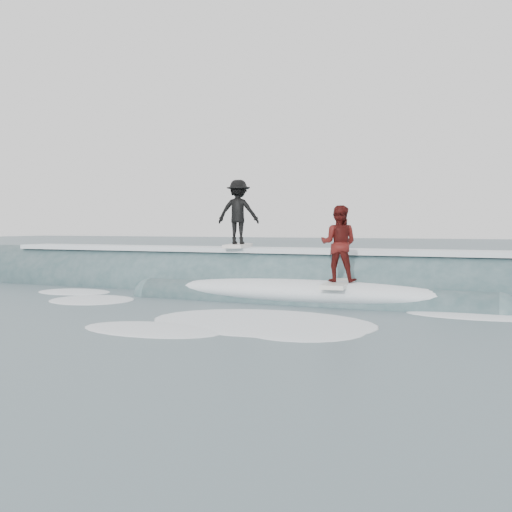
% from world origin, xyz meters
% --- Properties ---
extents(ground, '(160.00, 160.00, 0.00)m').
position_xyz_m(ground, '(0.00, 0.00, 0.00)').
color(ground, '#3D4F59').
rests_on(ground, ground).
extents(breaking_wave, '(23.57, 4.01, 2.46)m').
position_xyz_m(breaking_wave, '(0.18, 2.84, 0.04)').
color(breaking_wave, '#335155').
rests_on(breaking_wave, ground).
extents(surfer_black, '(1.37, 2.07, 2.04)m').
position_xyz_m(surfer_black, '(-0.99, 3.06, 2.31)').
color(surfer_black, silver).
rests_on(surfer_black, ground).
extents(surfer_red, '(0.95, 2.04, 1.96)m').
position_xyz_m(surfer_red, '(2.68, 0.86, 1.43)').
color(surfer_red, silver).
rests_on(surfer_red, ground).
extents(whitewater, '(13.50, 5.98, 0.10)m').
position_xyz_m(whitewater, '(0.84, -1.54, 0.00)').
color(whitewater, white).
rests_on(whitewater, ground).
extents(far_swells, '(43.81, 8.65, 0.80)m').
position_xyz_m(far_swells, '(-0.48, 17.65, 0.00)').
color(far_swells, '#335155').
rests_on(far_swells, ground).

